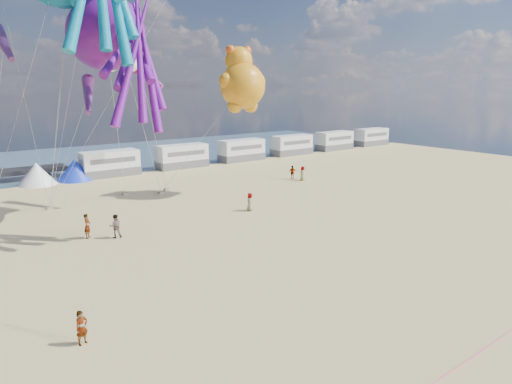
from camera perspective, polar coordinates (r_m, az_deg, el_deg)
name	(u,v)px	position (r m, az deg, el deg)	size (l,w,h in m)	color
ground	(308,337)	(20.42, 6.47, -17.59)	(120.00, 120.00, 0.00)	#D9C27D
water	(28,164)	(69.45, -26.59, 3.14)	(120.00, 120.00, 0.00)	#3A586F
motorhome_0	(110,164)	(56.36, -17.80, 3.41)	(6.60, 2.50, 3.00)	silver
motorhome_1	(182,156)	(60.12, -9.24, 4.44)	(6.60, 2.50, 3.00)	silver
motorhome_2	(242,150)	(65.06, -1.82, 5.25)	(6.60, 2.50, 3.00)	silver
motorhome_3	(292,145)	(70.93, 4.48, 5.87)	(6.60, 2.50, 3.00)	silver
motorhome_4	(334,141)	(77.53, 9.78, 6.34)	(6.60, 2.50, 3.00)	silver
motorhome_5	(371,137)	(84.68, 14.21, 6.69)	(6.60, 2.50, 3.00)	silver
tent_white	(37,174)	(54.35, -25.72, 2.07)	(4.00, 4.00, 2.40)	white
tent_blue	(75,170)	(55.24, -21.67, 2.60)	(4.00, 4.00, 2.40)	#1933CC
standing_person	(82,328)	(20.77, -20.96, -15.55)	(0.54, 0.35, 1.48)	tan
beachgoer_0	(303,173)	(51.59, 5.85, 2.33)	(0.58, 0.38, 1.60)	#7F6659
beachgoer_1	(115,226)	(33.42, -17.17, -4.10)	(0.83, 0.54, 1.69)	#7F6659
beachgoer_3	(292,172)	(52.25, 4.57, 2.46)	(1.00, 0.58, 1.55)	#7F6659
beachgoer_5	(87,226)	(33.96, -20.32, -4.02)	(1.62, 0.52, 1.75)	#7F6659
beachgoer_6	(250,202)	(38.79, -0.78, -1.25)	(0.57, 0.37, 1.55)	#7F6659
sandbag_b	(125,194)	(46.37, -16.02, -0.22)	(0.50, 0.35, 0.22)	gray
sandbag_c	(161,192)	(46.09, -11.75, -0.06)	(0.50, 0.35, 0.22)	gray
sandbag_d	(167,189)	(47.50, -11.12, 0.36)	(0.50, 0.35, 0.22)	gray
sandbag_e	(50,208)	(43.25, -24.38, -1.84)	(0.50, 0.35, 0.22)	gray
kite_octopus_purple	(105,33)	(37.37, -18.32, 18.30)	(4.48, 10.46, 11.95)	#620F85
kite_panda	(120,44)	(39.27, -16.67, 17.34)	(4.45, 4.19, 6.28)	white
kite_teddy_orange	(243,86)	(43.84, -1.68, 13.14)	(5.18, 4.87, 7.31)	orange
windsock_left	(4,43)	(40.22, -29.01, 15.95)	(1.10, 7.78, 7.78)	red
windsock_mid	(141,73)	(41.19, -14.17, 14.23)	(1.00, 5.27, 5.27)	red
windsock_right	(88,95)	(35.22, -20.25, 11.29)	(0.90, 4.75, 4.75)	red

